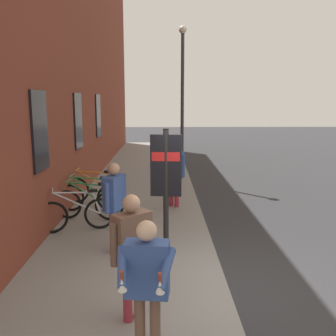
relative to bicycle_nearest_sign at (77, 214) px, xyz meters
name	(u,v)px	position (x,y,z in m)	size (l,w,h in m)	color
ground	(226,196)	(3.48, -3.94, -0.51)	(60.00, 60.00, 0.00)	#2D2D30
sidewalk_pavement	(143,181)	(5.48, -1.19, -0.45)	(24.00, 3.50, 0.12)	gray
station_facade	(87,46)	(6.47, 0.86, 4.43)	(22.00, 0.65, 9.89)	brown
bicycle_nearest_sign	(77,214)	(0.00, 0.00, 0.00)	(0.63, 1.72, 0.97)	black
bicycle_end_of_row	(89,204)	(0.82, -0.10, 0.00)	(0.48, 1.76, 0.97)	black
bicycle_by_door	(91,197)	(1.51, -0.04, 0.00)	(0.48, 1.77, 0.97)	black
bicycle_far_end	(95,189)	(2.35, -0.01, 0.00)	(0.48, 1.77, 0.97)	black
transit_info_sign	(166,174)	(-1.54, -1.97, 1.21)	(0.14, 0.56, 2.40)	black
pedestrian_near_bus	(132,245)	(-3.45, -1.51, 0.66)	(0.51, 0.54, 1.72)	maroon
pedestrian_crossing_street	(174,168)	(1.93, -2.22, 0.69)	(0.50, 0.57, 1.77)	maroon
pedestrian_by_facade	(114,198)	(-1.18, -1.00, 0.67)	(0.62, 0.41, 1.74)	#334C8C
tourist_with_hotdogs	(147,278)	(-4.34, -1.73, 0.63)	(0.61, 0.63, 1.66)	brown
street_lamp	(182,91)	(5.72, -2.64, 2.81)	(0.28, 0.28, 5.44)	#333338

